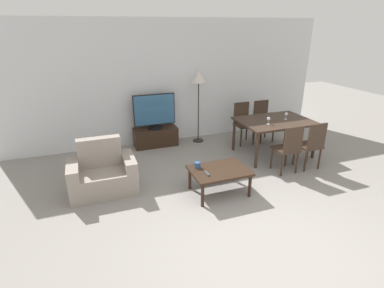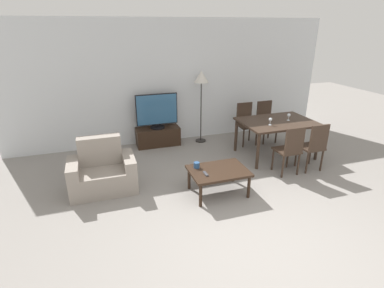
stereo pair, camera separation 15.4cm
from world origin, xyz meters
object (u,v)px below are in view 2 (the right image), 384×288
Objects in this scene: dining_table at (277,124)px; wine_glass_center at (289,115)px; coffee_table at (218,172)px; dining_chair_far at (266,119)px; remote_primary at (206,174)px; tv_stand at (158,136)px; dining_chair_near at (290,148)px; cup_white_near at (197,165)px; armchair at (103,173)px; tv at (157,111)px; wine_glass_left at (270,120)px; dining_chair_near_right at (314,145)px; floor_lamp at (201,81)px; dining_chair_far_left at (246,121)px.

dining_table is 10.03× the size of wine_glass_center.
dining_chair_far reaches higher than coffee_table.
dining_table is 9.76× the size of remote_primary.
dining_chair_near is at bearing -47.91° from tv_stand.
cup_white_near is (-1.76, -0.03, -0.05)m from dining_chair_near.
cup_white_near is (1.44, -0.53, 0.17)m from armchair.
armchair is 1.15× the size of tv.
dining_chair_far is at bearing 41.40° from remote_primary.
cup_white_near is 0.65× the size of wine_glass_left.
tv is at bearing 101.46° from coffee_table.
wine_glass_left is (1.43, 0.87, 0.48)m from coffee_table.
wine_glass_left is (1.74, 0.69, 0.38)m from cup_white_near.
dining_chair_near is 0.73m from wine_glass_left.
dining_table is at bearing 5.52° from armchair.
cup_white_near is at bearing -158.47° from wine_glass_left.
armchair is 1.13× the size of dining_chair_near_right.
tv_stand is at bearing 138.80° from dining_chair_near_right.
dining_table is at bearing -30.83° from tv.
cup_white_near is at bearing -85.53° from tv_stand.
dining_table reaches higher than tv_stand.
dining_table reaches higher than cup_white_near.
dining_chair_far reaches higher than cup_white_near.
wine_glass_left is at bearing 21.53° from cup_white_near.
dining_chair_near_right is 0.91m from wine_glass_left.
dining_chair_near is 0.57× the size of floor_lamp.
floor_lamp reaches higher than tv.
dining_chair_near is 1.73m from remote_primary.
dining_chair_far is 2.96m from remote_primary.
wine_glass_center is (0.49, -0.86, 0.33)m from dining_chair_far_left.
dining_chair_near_right is at bearing -90.00° from dining_chair_far.
coffee_table is at bearing -127.83° from dining_chair_far_left.
wine_glass_left is at bearing 92.35° from dining_chair_near.
dining_table is 0.88m from dining_chair_far.
floor_lamp is at bearing 164.28° from dining_chair_far.
tv_stand is 2.51m from dining_chair_far.
dining_chair_far reaches higher than wine_glass_left.
tv is 0.56× the size of floor_lamp.
armchair is 2.08m from tv_stand.
dining_table is 1.87m from floor_lamp.
tv_stand is 10.06× the size of cup_white_near.
cup_white_near is (-0.06, 0.26, 0.04)m from remote_primary.
dining_table is at bearing 107.12° from dining_chair_near_right.
floor_lamp is 17.05× the size of cup_white_near.
armchair is 0.71× the size of dining_table.
dining_chair_far is at bearing 72.88° from dining_chair_near.
wine_glass_left is at bearing -163.81° from wine_glass_center.
wine_glass_left is (3.18, 0.16, 0.55)m from armchair.
coffee_table is 1.74m from wine_glass_left.
floor_lamp is 1.78m from wine_glass_left.
cup_white_near is 0.65× the size of wine_glass_center.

